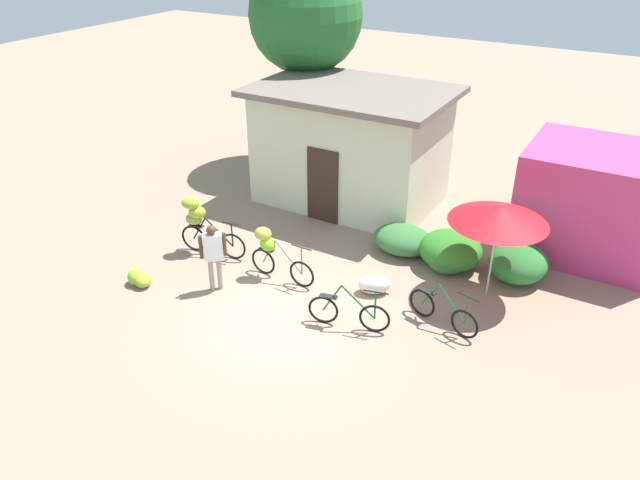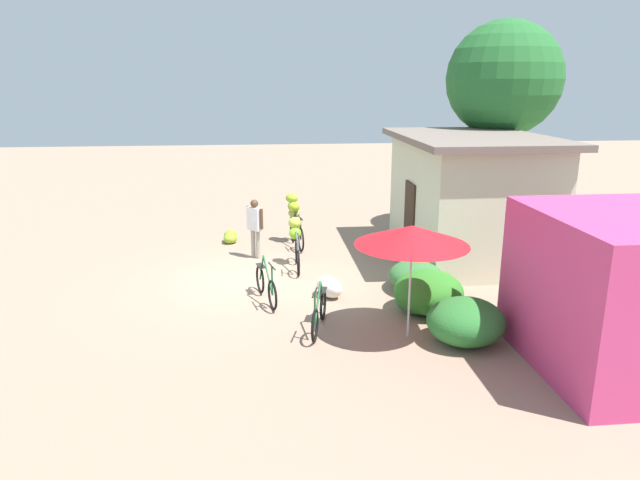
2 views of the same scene
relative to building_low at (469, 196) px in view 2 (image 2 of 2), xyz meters
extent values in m
plane|color=gray|center=(1.50, -5.54, -1.62)|extent=(60.00, 60.00, 0.00)
cube|color=beige|center=(0.00, 0.00, -0.10)|extent=(4.71, 3.11, 3.03)
cube|color=#72665B|center=(0.00, 0.00, 1.50)|extent=(5.21, 3.61, 0.16)
cube|color=#332319|center=(0.00, -1.57, -0.62)|extent=(0.90, 0.06, 2.00)
cube|color=#CC3B75|center=(6.27, 0.32, -0.34)|extent=(3.20, 2.80, 2.55)
cylinder|color=brown|center=(-2.48, 1.74, 0.17)|extent=(0.37, 0.37, 3.57)
sphere|color=#24642B|center=(-2.48, 1.74, 2.96)|extent=(3.35, 3.35, 3.35)
ellipsoid|color=#346D35|center=(2.50, -2.03, -1.29)|extent=(1.47, 1.19, 0.65)
ellipsoid|color=#307C26|center=(3.71, -2.11, -1.19)|extent=(1.45, 1.39, 0.86)
ellipsoid|color=#31732E|center=(3.72, -2.30, -1.35)|extent=(0.92, 0.97, 0.53)
ellipsoid|color=#2B7530|center=(5.20, -1.87, -1.20)|extent=(1.30, 1.39, 0.83)
cylinder|color=beige|center=(4.81, -2.80, -0.61)|extent=(0.04, 0.04, 2.02)
cone|color=red|center=(4.81, -2.80, 0.30)|extent=(2.03, 2.03, 0.35)
torus|color=black|center=(-0.84, -4.36, -1.28)|extent=(0.67, 0.15, 0.67)
torus|color=black|center=(-1.90, -4.52, -1.28)|extent=(0.67, 0.15, 0.67)
cylinder|color=black|center=(-1.71, -4.49, -0.97)|extent=(0.41, 0.10, 0.63)
cylinder|color=black|center=(-1.18, -4.41, -0.97)|extent=(0.72, 0.14, 0.64)
cylinder|color=black|center=(-0.84, -4.36, -0.68)|extent=(0.50, 0.10, 0.03)
cylinder|color=black|center=(-0.84, -4.36, -0.98)|extent=(0.04, 0.04, 0.60)
cube|color=black|center=(-1.79, -4.50, -0.92)|extent=(0.38, 0.19, 0.02)
ellipsoid|color=#90AB42|center=(-1.87, -4.47, -0.77)|extent=(0.47, 0.41, 0.27)
ellipsoid|color=#96B528|center=(-1.72, -4.49, -0.55)|extent=(0.50, 0.45, 0.29)
ellipsoid|color=#8CB52A|center=(-1.86, -4.54, -0.33)|extent=(0.48, 0.41, 0.27)
torus|color=black|center=(1.19, -4.57, -1.30)|extent=(0.63, 0.06, 0.63)
torus|color=black|center=(0.16, -4.55, -1.30)|extent=(0.63, 0.06, 0.63)
cylinder|color=slate|center=(0.34, -4.55, -0.98)|extent=(0.40, 0.04, 0.66)
cylinder|color=slate|center=(0.86, -4.56, -0.98)|extent=(0.70, 0.05, 0.67)
cylinder|color=black|center=(1.19, -4.57, -0.63)|extent=(0.50, 0.04, 0.03)
cylinder|color=slate|center=(1.19, -4.57, -0.96)|extent=(0.04, 0.04, 0.67)
cube|color=black|center=(0.26, -4.55, -0.96)|extent=(0.36, 0.15, 0.02)
ellipsoid|color=#75C224|center=(0.33, -4.58, -0.79)|extent=(0.42, 0.35, 0.31)
ellipsoid|color=#9CAC38|center=(0.21, -4.58, -0.55)|extent=(0.45, 0.39, 0.29)
torus|color=black|center=(3.28, -5.24, -1.30)|extent=(0.62, 0.20, 0.63)
torus|color=black|center=(2.26, -5.48, -1.30)|extent=(0.62, 0.20, 0.63)
cylinder|color=#19592D|center=(2.44, -5.44, -0.98)|extent=(0.39, 0.13, 0.66)
cylinder|color=#19592D|center=(2.95, -5.32, -0.98)|extent=(0.69, 0.20, 0.67)
cylinder|color=black|center=(3.28, -5.24, -0.68)|extent=(0.49, 0.15, 0.03)
cylinder|color=#19592D|center=(3.28, -5.24, -0.99)|extent=(0.04, 0.04, 0.62)
cube|color=black|center=(2.36, -5.46, -0.96)|extent=(0.38, 0.22, 0.02)
torus|color=black|center=(4.85, -4.52, -1.31)|extent=(0.61, 0.20, 0.61)
torus|color=black|center=(3.88, -4.27, -1.31)|extent=(0.61, 0.20, 0.61)
cylinder|color=#19592D|center=(4.05, -4.31, -1.01)|extent=(0.38, 0.13, 0.63)
cylinder|color=#19592D|center=(4.54, -4.44, -1.01)|extent=(0.66, 0.21, 0.63)
cylinder|color=black|center=(4.85, -4.52, -0.68)|extent=(0.49, 0.16, 0.03)
cylinder|color=#19592D|center=(4.85, -4.52, -0.99)|extent=(0.04, 0.04, 0.63)
cube|color=black|center=(3.98, -4.29, -0.97)|extent=(0.38, 0.23, 0.02)
ellipsoid|color=#8BAE2B|center=(-1.85, -6.32, -1.47)|extent=(0.57, 0.56, 0.29)
ellipsoid|color=#7FB929|center=(-2.04, -6.33, -1.44)|extent=(0.54, 0.51, 0.35)
ellipsoid|color=silver|center=(2.69, -4.00, -1.40)|extent=(0.83, 0.73, 0.44)
cylinder|color=gray|center=(-0.44, -5.65, -1.24)|extent=(0.11, 0.11, 0.76)
cylinder|color=gray|center=(-0.31, -5.53, -1.24)|extent=(0.11, 0.11, 0.76)
cube|color=silver|center=(-0.37, -5.59, -0.56)|extent=(0.43, 0.42, 0.60)
cylinder|color=#4C3321|center=(-0.55, -5.77, -0.53)|extent=(0.08, 0.08, 0.54)
cylinder|color=#4C3321|center=(-0.20, -5.42, -0.53)|extent=(0.08, 0.08, 0.54)
sphere|color=#4C3321|center=(-0.37, -5.59, -0.15)|extent=(0.21, 0.21, 0.21)
camera|label=1|loc=(7.16, -14.08, 5.79)|focal=34.01mm
camera|label=2|loc=(14.31, -5.41, 2.91)|focal=32.34mm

